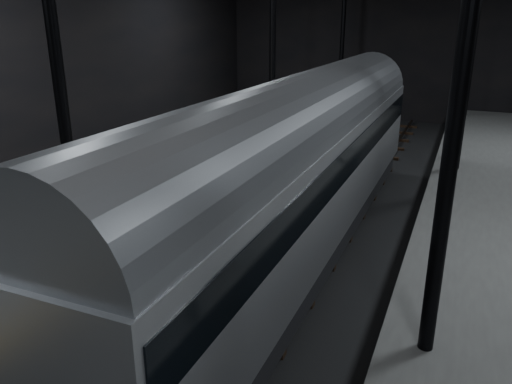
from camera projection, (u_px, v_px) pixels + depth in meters
The scene contains 6 objects.
ground at pixel (293, 262), 13.96m from camera, with size 44.00×44.00×0.00m, color black.
platform_left at pixel (80, 208), 16.57m from camera, with size 9.00×43.80×1.00m, color #51514F.
tactile_strip at pixel (191, 212), 14.83m from camera, with size 0.50×43.80×0.01m, color brown.
track at pixel (293, 260), 13.94m from camera, with size 2.40×43.00×0.24m.
train at pixel (303, 161), 13.54m from camera, with size 2.81×18.72×5.00m.
woman at pixel (156, 172), 16.04m from camera, with size 0.56×0.37×1.53m, color tan.
Camera 1 is at (3.95, -11.94, 6.46)m, focal length 35.00 mm.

